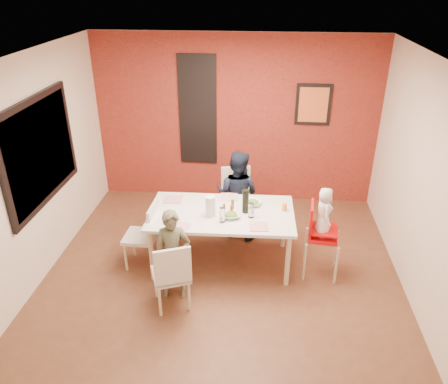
# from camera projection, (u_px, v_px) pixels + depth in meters

# --- Properties ---
(ground) EXTENTS (4.50, 4.50, 0.00)m
(ground) POSITION_uv_depth(u_px,v_px,m) (222.00, 275.00, 5.59)
(ground) COLOR brown
(ground) RESTS_ON ground
(ceiling) EXTENTS (4.50, 4.50, 0.02)m
(ceiling) POSITION_uv_depth(u_px,v_px,m) (221.00, 59.00, 4.37)
(ceiling) COLOR silver
(ceiling) RESTS_ON wall_back
(wall_back) EXTENTS (4.50, 0.02, 2.70)m
(wall_back) POSITION_uv_depth(u_px,v_px,m) (235.00, 120.00, 6.98)
(wall_back) COLOR beige
(wall_back) RESTS_ON ground
(wall_front) EXTENTS (4.50, 0.02, 2.70)m
(wall_front) POSITION_uv_depth(u_px,v_px,m) (189.00, 321.00, 2.98)
(wall_front) COLOR beige
(wall_front) RESTS_ON ground
(wall_left) EXTENTS (0.02, 4.50, 2.70)m
(wall_left) POSITION_uv_depth(u_px,v_px,m) (33.00, 173.00, 5.17)
(wall_left) COLOR beige
(wall_left) RESTS_ON ground
(wall_right) EXTENTS (0.02, 4.50, 2.70)m
(wall_right) POSITION_uv_depth(u_px,v_px,m) (425.00, 189.00, 4.79)
(wall_right) COLOR beige
(wall_right) RESTS_ON ground
(brick_accent_wall) EXTENTS (4.50, 0.02, 2.70)m
(brick_accent_wall) POSITION_uv_depth(u_px,v_px,m) (235.00, 121.00, 6.96)
(brick_accent_wall) COLOR maroon
(brick_accent_wall) RESTS_ON ground
(picture_window_frame) EXTENTS (0.05, 1.70, 1.30)m
(picture_window_frame) POSITION_uv_depth(u_px,v_px,m) (40.00, 151.00, 5.25)
(picture_window_frame) COLOR black
(picture_window_frame) RESTS_ON wall_left
(picture_window_pane) EXTENTS (0.02, 1.55, 1.15)m
(picture_window_pane) POSITION_uv_depth(u_px,v_px,m) (41.00, 151.00, 5.25)
(picture_window_pane) COLOR black
(picture_window_pane) RESTS_ON wall_left
(glassblock_strip) EXTENTS (0.55, 0.03, 1.70)m
(glassblock_strip) POSITION_uv_depth(u_px,v_px,m) (198.00, 111.00, 6.93)
(glassblock_strip) COLOR silver
(glassblock_strip) RESTS_ON wall_back
(glassblock_surround) EXTENTS (0.60, 0.03, 1.76)m
(glassblock_surround) POSITION_uv_depth(u_px,v_px,m) (198.00, 111.00, 6.92)
(glassblock_surround) COLOR black
(glassblock_surround) RESTS_ON wall_back
(art_print_frame) EXTENTS (0.54, 0.03, 0.64)m
(art_print_frame) POSITION_uv_depth(u_px,v_px,m) (313.00, 105.00, 6.71)
(art_print_frame) COLOR black
(art_print_frame) RESTS_ON wall_back
(art_print_canvas) EXTENTS (0.44, 0.01, 0.54)m
(art_print_canvas) POSITION_uv_depth(u_px,v_px,m) (313.00, 105.00, 6.69)
(art_print_canvas) COLOR orange
(art_print_canvas) RESTS_ON wall_back
(dining_table) EXTENTS (1.86, 1.06, 0.76)m
(dining_table) POSITION_uv_depth(u_px,v_px,m) (221.00, 217.00, 5.55)
(dining_table) COLOR silver
(dining_table) RESTS_ON ground
(chair_near) EXTENTS (0.53, 0.53, 0.88)m
(chair_near) POSITION_uv_depth(u_px,v_px,m) (172.00, 273.00, 4.84)
(chair_near) COLOR silver
(chair_near) RESTS_ON ground
(chair_far) EXTENTS (0.52, 0.52, 0.93)m
(chair_far) POSITION_uv_depth(u_px,v_px,m) (237.00, 195.00, 6.46)
(chair_far) COLOR silver
(chair_far) RESTS_ON ground
(chair_left) EXTENTS (0.43, 0.43, 0.89)m
(chair_left) POSITION_uv_depth(u_px,v_px,m) (146.00, 232.00, 5.59)
(chair_left) COLOR beige
(chair_left) RESTS_ON ground
(high_chair) EXTENTS (0.45, 0.45, 0.99)m
(high_chair) POSITION_uv_depth(u_px,v_px,m) (319.00, 233.00, 5.39)
(high_chair) COLOR red
(high_chair) RESTS_ON ground
(child_near) EXTENTS (0.44, 0.31, 1.13)m
(child_near) POSITION_uv_depth(u_px,v_px,m) (173.00, 255.00, 5.02)
(child_near) COLOR #51503A
(child_near) RESTS_ON ground
(child_far) EXTENTS (0.75, 0.66, 1.31)m
(child_far) POSITION_uv_depth(u_px,v_px,m) (237.00, 195.00, 6.19)
(child_far) COLOR black
(child_far) RESTS_ON ground
(toddler) EXTENTS (0.24, 0.33, 0.63)m
(toddler) POSITION_uv_depth(u_px,v_px,m) (324.00, 212.00, 5.25)
(toddler) COLOR silver
(toddler) RESTS_ON high_chair
(plate_near_left) EXTENTS (0.24, 0.24, 0.01)m
(plate_near_left) POSITION_uv_depth(u_px,v_px,m) (180.00, 227.00, 5.19)
(plate_near_left) COLOR white
(plate_near_left) RESTS_ON dining_table
(plate_far_mid) EXTENTS (0.25, 0.25, 0.01)m
(plate_far_mid) POSITION_uv_depth(u_px,v_px,m) (229.00, 197.00, 5.87)
(plate_far_mid) COLOR white
(plate_far_mid) RESTS_ON dining_table
(plate_near_right) EXTENTS (0.24, 0.24, 0.01)m
(plate_near_right) POSITION_uv_depth(u_px,v_px,m) (259.00, 226.00, 5.19)
(plate_near_right) COLOR silver
(plate_near_right) RESTS_ON dining_table
(plate_far_left) EXTENTS (0.24, 0.24, 0.01)m
(plate_far_left) POSITION_uv_depth(u_px,v_px,m) (173.00, 199.00, 5.81)
(plate_far_left) COLOR silver
(plate_far_left) RESTS_ON dining_table
(salad_bowl_a) EXTENTS (0.27, 0.27, 0.06)m
(salad_bowl_a) POSITION_uv_depth(u_px,v_px,m) (231.00, 215.00, 5.39)
(salad_bowl_a) COLOR white
(salad_bowl_a) RESTS_ON dining_table
(salad_bowl_b) EXTENTS (0.25, 0.25, 0.05)m
(salad_bowl_b) POSITION_uv_depth(u_px,v_px,m) (253.00, 203.00, 5.68)
(salad_bowl_b) COLOR white
(salad_bowl_b) RESTS_ON dining_table
(wine_bottle) EXTENTS (0.08, 0.08, 0.31)m
(wine_bottle) POSITION_uv_depth(u_px,v_px,m) (245.00, 201.00, 5.45)
(wine_bottle) COLOR black
(wine_bottle) RESTS_ON dining_table
(wine_glass_a) EXTENTS (0.07, 0.07, 0.19)m
(wine_glass_a) POSITION_uv_depth(u_px,v_px,m) (222.00, 215.00, 5.26)
(wine_glass_a) COLOR white
(wine_glass_a) RESTS_ON dining_table
(wine_glass_b) EXTENTS (0.07, 0.07, 0.20)m
(wine_glass_b) POSITION_uv_depth(u_px,v_px,m) (251.00, 210.00, 5.36)
(wine_glass_b) COLOR white
(wine_glass_b) RESTS_ON dining_table
(paper_towel_roll) EXTENTS (0.12, 0.12, 0.27)m
(paper_towel_roll) POSITION_uv_depth(u_px,v_px,m) (210.00, 206.00, 5.37)
(paper_towel_roll) COLOR silver
(paper_towel_roll) RESTS_ON dining_table
(condiment_red) EXTENTS (0.04, 0.04, 0.14)m
(condiment_red) POSITION_uv_depth(u_px,v_px,m) (232.00, 210.00, 5.43)
(condiment_red) COLOR red
(condiment_red) RESTS_ON dining_table
(condiment_green) EXTENTS (0.04, 0.04, 0.15)m
(condiment_green) POSITION_uv_depth(u_px,v_px,m) (233.00, 205.00, 5.54)
(condiment_green) COLOR #2B7326
(condiment_green) RESTS_ON dining_table
(condiment_brown) EXTENTS (0.03, 0.03, 0.13)m
(condiment_brown) POSITION_uv_depth(u_px,v_px,m) (224.00, 208.00, 5.47)
(condiment_brown) COLOR brown
(condiment_brown) RESTS_ON dining_table
(sippy_cup) EXTENTS (0.06, 0.06, 0.10)m
(sippy_cup) POSITION_uv_depth(u_px,v_px,m) (284.00, 207.00, 5.53)
(sippy_cup) COLOR orange
(sippy_cup) RESTS_ON dining_table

